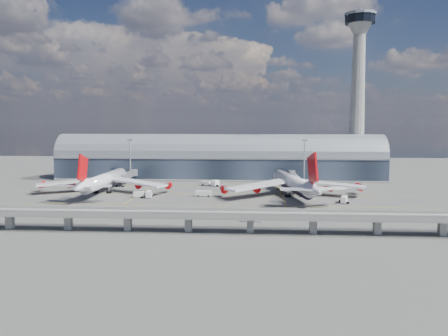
# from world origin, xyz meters

# --- Properties ---
(ground) EXTENTS (500.00, 500.00, 0.00)m
(ground) POSITION_xyz_m (0.00, 0.00, 0.00)
(ground) COLOR #474744
(ground) RESTS_ON ground
(taxi_lines) EXTENTS (200.00, 80.12, 0.01)m
(taxi_lines) POSITION_xyz_m (0.00, 22.11, 0.01)
(taxi_lines) COLOR gold
(taxi_lines) RESTS_ON ground
(terminal) EXTENTS (200.00, 30.00, 28.00)m
(terminal) POSITION_xyz_m (0.00, 77.99, 11.34)
(terminal) COLOR #1E2633
(terminal) RESTS_ON ground
(control_tower) EXTENTS (19.00, 19.00, 103.00)m
(control_tower) POSITION_xyz_m (85.00, 83.00, 51.64)
(control_tower) COLOR gray
(control_tower) RESTS_ON ground
(guideway) EXTENTS (220.00, 8.50, 7.20)m
(guideway) POSITION_xyz_m (-0.00, -55.00, 5.29)
(guideway) COLOR gray
(guideway) RESTS_ON ground
(floodlight_mast_left) EXTENTS (3.00, 0.70, 25.70)m
(floodlight_mast_left) POSITION_xyz_m (-50.00, 55.00, 13.63)
(floodlight_mast_left) COLOR gray
(floodlight_mast_left) RESTS_ON ground
(floodlight_mast_right) EXTENTS (3.00, 0.70, 25.70)m
(floodlight_mast_right) POSITION_xyz_m (50.00, 55.00, 13.63)
(floodlight_mast_right) COLOR gray
(floodlight_mast_right) RESTS_ON ground
(airliner_left) EXTENTS (68.63, 72.05, 22.02)m
(airliner_left) POSITION_xyz_m (-53.93, 19.77, 6.29)
(airliner_left) COLOR white
(airliner_left) RESTS_ON ground
(airliner_right) EXTENTS (70.50, 73.77, 23.51)m
(airliner_right) POSITION_xyz_m (40.57, 15.84, 6.10)
(airliner_right) COLOR white
(airliner_right) RESTS_ON ground
(jet_bridge_left) EXTENTS (4.40, 28.00, 7.25)m
(jet_bridge_left) POSITION_xyz_m (-50.45, 53.12, 5.18)
(jet_bridge_left) COLOR gray
(jet_bridge_left) RESTS_ON ground
(jet_bridge_right) EXTENTS (4.40, 32.00, 7.25)m
(jet_bridge_right) POSITION_xyz_m (43.71, 51.18, 5.18)
(jet_bridge_right) COLOR gray
(jet_bridge_right) RESTS_ON ground
(service_truck_0) EXTENTS (3.09, 7.44, 3.01)m
(service_truck_0) POSITION_xyz_m (-27.89, 7.89, 1.55)
(service_truck_0) COLOR silver
(service_truck_0) RESTS_ON ground
(service_truck_1) EXTENTS (5.09, 2.81, 2.85)m
(service_truck_1) POSITION_xyz_m (-32.67, 6.86, 1.44)
(service_truck_1) COLOR silver
(service_truck_1) RESTS_ON ground
(service_truck_2) EXTENTS (7.60, 2.40, 2.75)m
(service_truck_2) POSITION_xyz_m (-2.64, 12.29, 1.43)
(service_truck_2) COLOR silver
(service_truck_2) RESTS_ON ground
(service_truck_3) EXTENTS (4.07, 6.48, 2.93)m
(service_truck_3) POSITION_xyz_m (60.96, -0.56, 1.50)
(service_truck_3) COLOR silver
(service_truck_3) RESTS_ON ground
(service_truck_4) EXTENTS (4.38, 6.05, 3.19)m
(service_truck_4) POSITION_xyz_m (0.11, 46.52, 1.61)
(service_truck_4) COLOR silver
(service_truck_4) RESTS_ON ground
(service_truck_5) EXTENTS (5.56, 3.95, 2.51)m
(service_truck_5) POSITION_xyz_m (-5.33, 47.76, 1.29)
(service_truck_5) COLOR silver
(service_truck_5) RESTS_ON ground
(cargo_train_0) EXTENTS (6.95, 2.16, 1.53)m
(cargo_train_0) POSITION_xyz_m (20.45, -40.06, 0.80)
(cargo_train_0) COLOR gray
(cargo_train_0) RESTS_ON ground
(cargo_train_1) EXTENTS (11.25, 2.03, 1.87)m
(cargo_train_1) POSITION_xyz_m (39.65, -34.89, 0.97)
(cargo_train_1) COLOR gray
(cargo_train_1) RESTS_ON ground
(cargo_train_2) EXTENTS (7.62, 5.01, 1.73)m
(cargo_train_2) POSITION_xyz_m (68.27, -29.06, 0.90)
(cargo_train_2) COLOR gray
(cargo_train_2) RESTS_ON ground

